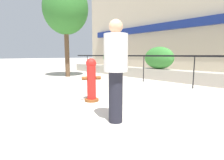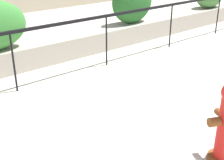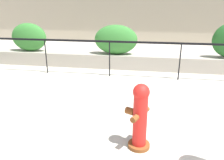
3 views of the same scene
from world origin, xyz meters
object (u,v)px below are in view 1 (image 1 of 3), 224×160
at_px(fire_hydrant, 91,79).
at_px(pedestrian, 116,65).
at_px(hedge_bush_1, 159,58).
at_px(street_tree, 65,9).
at_px(hedge_bush_0, 111,57).

relative_size(fire_hydrant, pedestrian, 0.62).
height_order(hedge_bush_1, fire_hydrant, hedge_bush_1).
relative_size(hedge_bush_1, pedestrian, 0.89).
bearing_deg(pedestrian, street_tree, 158.54).
distance_m(hedge_bush_0, street_tree, 3.67).
relative_size(hedge_bush_0, street_tree, 0.29).
distance_m(hedge_bush_0, pedestrian, 7.84).
height_order(hedge_bush_0, pedestrian, pedestrian).
xyz_separation_m(hedge_bush_1, fire_hydrant, (1.11, -4.68, -0.47)).
bearing_deg(hedge_bush_0, fire_hydrant, -46.41).
relative_size(street_tree, pedestrian, 2.80).
bearing_deg(street_tree, hedge_bush_1, 33.98).
bearing_deg(fire_hydrant, pedestrian, -19.61).
bearing_deg(fire_hydrant, street_tree, 158.03).
height_order(hedge_bush_1, pedestrian, pedestrian).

